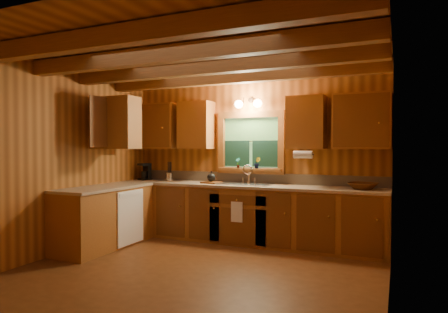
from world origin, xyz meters
TOP-DOWN VIEW (x-y plane):
  - room at (0.00, 0.00)m, footprint 4.20×4.20m
  - ceiling_beams at (0.00, 0.00)m, footprint 4.20×2.54m
  - base_cabinets at (-0.49, 1.28)m, footprint 4.20×2.22m
  - countertop at (-0.48, 1.29)m, footprint 4.20×2.24m
  - backsplash at (0.00, 1.89)m, footprint 4.20×0.02m
  - dishwasher_panel at (-1.47, 0.68)m, footprint 0.02×0.60m
  - upper_cabinets at (-0.56, 1.42)m, footprint 4.19×1.77m
  - window at (0.00, 1.87)m, footprint 1.12×0.08m
  - window_sill at (0.00, 1.82)m, footprint 1.06×0.14m
  - wall_sconce at (0.00, 1.75)m, footprint 0.45×0.21m
  - paper_towel_roll at (0.92, 1.53)m, footprint 0.27×0.11m
  - dish_towel at (0.00, 1.26)m, footprint 0.18×0.01m
  - sink at (0.00, 1.60)m, footprint 0.82×0.48m
  - coffee_maker at (-1.89, 1.67)m, footprint 0.16×0.21m
  - utensil_crock at (-1.39, 1.64)m, footprint 0.12×0.12m
  - cutting_board at (-0.55, 1.54)m, footprint 0.33×0.27m
  - teakettle at (-0.55, 1.54)m, footprint 0.13×0.13m
  - wicker_basket at (1.74, 1.57)m, footprint 0.47×0.47m
  - potted_plant_left at (-0.19, 1.79)m, footprint 0.10×0.08m
  - potted_plant_right at (0.14, 1.79)m, footprint 0.12×0.11m

SIDE VIEW (x-z plane):
  - base_cabinets at x=-0.49m, z-range 0.00..0.86m
  - dishwasher_panel at x=-1.47m, z-range 0.03..0.83m
  - dish_towel at x=0.00m, z-range 0.37..0.67m
  - sink at x=0.00m, z-range 0.64..1.07m
  - countertop at x=-0.48m, z-range 0.86..0.90m
  - cutting_board at x=-0.55m, z-range 0.90..0.93m
  - wicker_basket at x=1.74m, z-range 0.90..0.99m
  - backsplash at x=0.00m, z-range 0.90..1.06m
  - utensil_crock at x=-1.39m, z-range 0.82..1.14m
  - teakettle at x=-0.55m, z-range 0.91..1.08m
  - coffee_maker at x=-1.89m, z-range 0.90..1.19m
  - window_sill at x=0.00m, z-range 1.10..1.14m
  - potted_plant_left at x=-0.19m, z-range 1.14..1.31m
  - potted_plant_right at x=0.14m, z-range 1.14..1.32m
  - room at x=0.00m, z-range -0.80..3.40m
  - paper_towel_roll at x=0.92m, z-range 1.31..1.42m
  - window at x=0.00m, z-range 1.03..2.03m
  - upper_cabinets at x=-0.56m, z-range 1.45..2.23m
  - wall_sconce at x=0.00m, z-range 2.08..2.25m
  - ceiling_beams at x=0.00m, z-range 2.40..2.58m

